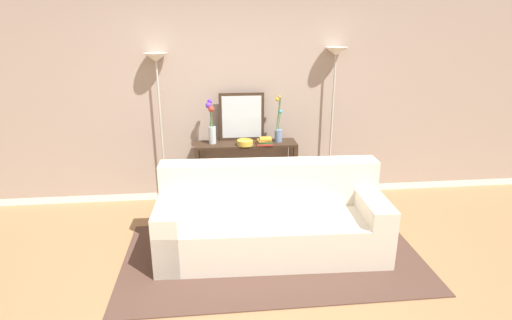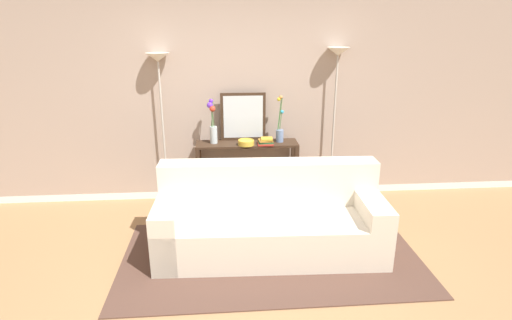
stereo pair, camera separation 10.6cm
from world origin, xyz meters
The scene contains 13 objects.
ground_plane centered at (0.00, 0.00, -0.01)m, with size 16.00×16.00×0.02m, color #9E754C.
back_wall centered at (0.00, 2.18, 1.37)m, with size 12.00×0.15×2.74m.
area_rug centered at (0.34, 0.56, 0.01)m, with size 2.93×1.57×0.01m.
couch centered at (0.34, 0.72, 0.32)m, with size 2.26×0.92×0.88m.
console_table centered at (0.18, 1.89, 0.55)m, with size 1.26×0.33×0.81m.
floor_lamp_left centered at (-0.85, 1.99, 1.48)m, with size 0.28×0.28×1.89m.
floor_lamp_right centered at (1.29, 1.99, 1.52)m, with size 0.28×0.28×1.94m.
wall_mirror centered at (0.14, 2.02, 1.10)m, with size 0.56×0.02×0.60m.
vase_tall_flowers centered at (-0.23, 1.91, 1.03)m, with size 0.11×0.12×0.54m.
vase_short_flowers centered at (0.59, 1.91, 0.96)m, with size 0.10×0.10×0.57m.
fruit_bowl centered at (0.16, 1.80, 0.84)m, with size 0.20×0.20×0.06m.
book_stack centered at (0.41, 1.80, 0.84)m, with size 0.20×0.17×0.08m.
book_row_under_console centered at (-0.21, 1.89, 0.05)m, with size 0.25×0.18×0.13m.
Camera 1 is at (-0.21, -2.96, 2.24)m, focal length 28.75 mm.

